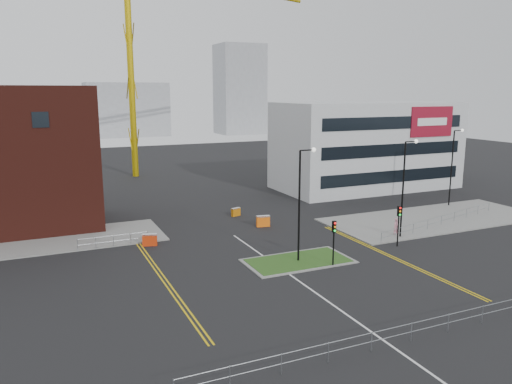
% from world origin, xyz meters
% --- Properties ---
extents(ground, '(200.00, 200.00, 0.00)m').
position_xyz_m(ground, '(0.00, 0.00, 0.00)').
color(ground, black).
rests_on(ground, ground).
extents(pavement_left, '(28.00, 8.00, 0.12)m').
position_xyz_m(pavement_left, '(-20.00, 22.00, 0.06)').
color(pavement_left, slate).
rests_on(pavement_left, ground).
extents(pavement_right, '(24.00, 10.00, 0.12)m').
position_xyz_m(pavement_right, '(22.00, 14.00, 0.06)').
color(pavement_right, slate).
rests_on(pavement_right, ground).
extents(island_kerb, '(8.60, 4.60, 0.08)m').
position_xyz_m(island_kerb, '(2.00, 8.00, 0.04)').
color(island_kerb, slate).
rests_on(island_kerb, ground).
extents(grass_island, '(8.00, 4.00, 0.12)m').
position_xyz_m(grass_island, '(2.00, 8.00, 0.06)').
color(grass_island, '#254717').
rests_on(grass_island, ground).
extents(office_block, '(25.00, 12.20, 12.00)m').
position_xyz_m(office_block, '(26.01, 31.97, 6.00)').
color(office_block, '#BBBEC0').
rests_on(office_block, ground).
extents(tower_crane, '(49.96, 19.60, 36.71)m').
position_xyz_m(tower_crane, '(3.53, 57.08, 25.39)').
color(tower_crane, '#C09F0B').
rests_on(tower_crane, ground).
extents(streetlamp_island, '(1.46, 0.36, 9.18)m').
position_xyz_m(streetlamp_island, '(2.22, 8.00, 5.41)').
color(streetlamp_island, black).
rests_on(streetlamp_island, ground).
extents(streetlamp_right_near, '(1.46, 0.36, 9.18)m').
position_xyz_m(streetlamp_right_near, '(14.22, 10.00, 5.41)').
color(streetlamp_right_near, black).
rests_on(streetlamp_right_near, ground).
extents(streetlamp_right_far, '(1.46, 0.36, 9.18)m').
position_xyz_m(streetlamp_right_far, '(28.22, 18.00, 5.41)').
color(streetlamp_right_far, black).
rests_on(streetlamp_right_far, ground).
extents(traffic_light_island, '(0.28, 0.33, 3.65)m').
position_xyz_m(traffic_light_island, '(4.00, 5.98, 2.57)').
color(traffic_light_island, black).
rests_on(traffic_light_island, ground).
extents(traffic_light_right, '(0.28, 0.33, 3.65)m').
position_xyz_m(traffic_light_right, '(12.00, 7.98, 2.57)').
color(traffic_light_right, black).
rests_on(traffic_light_right, ground).
extents(railing_front, '(24.05, 0.05, 1.10)m').
position_xyz_m(railing_front, '(0.00, -6.00, 0.78)').
color(railing_front, gray).
rests_on(railing_front, ground).
extents(railing_left, '(6.05, 0.05, 1.10)m').
position_xyz_m(railing_left, '(-11.00, 18.00, 0.74)').
color(railing_left, gray).
rests_on(railing_left, ground).
extents(railing_right, '(19.05, 5.05, 1.10)m').
position_xyz_m(railing_right, '(20.50, 11.50, 0.78)').
color(railing_right, gray).
rests_on(railing_right, ground).
extents(centre_line, '(0.15, 30.00, 0.01)m').
position_xyz_m(centre_line, '(0.00, 2.00, 0.01)').
color(centre_line, silver).
rests_on(centre_line, ground).
extents(yellow_left_a, '(0.12, 24.00, 0.01)m').
position_xyz_m(yellow_left_a, '(-9.00, 10.00, 0.01)').
color(yellow_left_a, gold).
rests_on(yellow_left_a, ground).
extents(yellow_left_b, '(0.12, 24.00, 0.01)m').
position_xyz_m(yellow_left_b, '(-8.70, 10.00, 0.01)').
color(yellow_left_b, gold).
rests_on(yellow_left_b, ground).
extents(yellow_right_a, '(0.12, 20.00, 0.01)m').
position_xyz_m(yellow_right_a, '(9.50, 6.00, 0.01)').
color(yellow_right_a, gold).
rests_on(yellow_right_a, ground).
extents(yellow_right_b, '(0.12, 20.00, 0.01)m').
position_xyz_m(yellow_right_b, '(9.80, 6.00, 0.01)').
color(yellow_right_b, gold).
rests_on(yellow_right_b, ground).
extents(skyline_b, '(24.00, 12.00, 16.00)m').
position_xyz_m(skyline_b, '(10.00, 130.00, 8.00)').
color(skyline_b, gray).
rests_on(skyline_b, ground).
extents(skyline_c, '(14.00, 12.00, 28.00)m').
position_xyz_m(skyline_c, '(45.00, 125.00, 14.00)').
color(skyline_c, gray).
rests_on(skyline_c, ground).
extents(skyline_d, '(30.00, 12.00, 12.00)m').
position_xyz_m(skyline_d, '(-8.00, 140.00, 6.00)').
color(skyline_d, gray).
rests_on(skyline_d, ground).
extents(pedestrian, '(0.69, 0.50, 1.75)m').
position_xyz_m(pedestrian, '(13.92, 10.53, 0.88)').
color(pedestrian, pink).
rests_on(pedestrian, ground).
extents(barrier_left, '(1.35, 0.77, 1.08)m').
position_xyz_m(barrier_left, '(-8.00, 17.13, 0.58)').
color(barrier_left, red).
rests_on(barrier_left, ground).
extents(barrier_mid, '(1.13, 0.68, 0.90)m').
position_xyz_m(barrier_mid, '(3.00, 24.00, 0.49)').
color(barrier_mid, '#C66B0B').
rests_on(barrier_mid, ground).
extents(barrier_right, '(1.40, 0.68, 1.13)m').
position_xyz_m(barrier_right, '(3.90, 18.81, 0.61)').
color(barrier_right, orange).
rests_on(barrier_right, ground).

